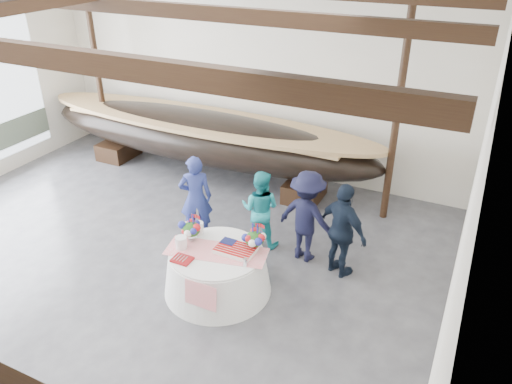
% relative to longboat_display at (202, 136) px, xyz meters
% --- Properties ---
extents(floor, '(10.00, 12.00, 0.01)m').
position_rel_longboat_display_xyz_m(floor, '(0.70, -4.99, -1.00)').
color(floor, '#3D3D42').
rests_on(floor, ground).
extents(wall_back, '(10.00, 0.02, 4.50)m').
position_rel_longboat_display_xyz_m(wall_back, '(0.70, 1.01, 1.25)').
color(wall_back, silver).
rests_on(wall_back, ground).
extents(wall_right, '(0.02, 12.00, 4.50)m').
position_rel_longboat_display_xyz_m(wall_right, '(5.70, -4.99, 1.25)').
color(wall_right, silver).
rests_on(wall_right, ground).
extents(pavilion_structure, '(9.80, 11.76, 4.50)m').
position_rel_longboat_display_xyz_m(pavilion_structure, '(0.70, -4.14, 3.01)').
color(pavilion_structure, black).
rests_on(pavilion_structure, ground).
extents(longboat_display, '(8.32, 1.66, 1.56)m').
position_rel_longboat_display_xyz_m(longboat_display, '(0.00, 0.00, 0.00)').
color(longboat_display, black).
rests_on(longboat_display, ground).
extents(banquet_table, '(1.71, 1.71, 0.73)m').
position_rel_longboat_display_xyz_m(banquet_table, '(2.34, -3.44, -0.63)').
color(banquet_table, silver).
rests_on(banquet_table, ground).
extents(tabletop_items, '(1.66, 0.99, 0.40)m').
position_rel_longboat_display_xyz_m(tabletop_items, '(2.32, -3.29, -0.11)').
color(tabletop_items, red).
rests_on(tabletop_items, banquet_table).
extents(guest_woman_blue, '(0.71, 0.65, 1.63)m').
position_rel_longboat_display_xyz_m(guest_woman_blue, '(1.21, -2.23, -0.18)').
color(guest_woman_blue, navy).
rests_on(guest_woman_blue, ground).
extents(guest_woman_teal, '(0.77, 0.63, 1.46)m').
position_rel_longboat_display_xyz_m(guest_woman_teal, '(2.38, -1.95, -0.27)').
color(guest_woman_teal, teal).
rests_on(guest_woman_teal, ground).
extents(guest_man_left, '(1.16, 0.80, 1.66)m').
position_rel_longboat_display_xyz_m(guest_man_left, '(3.28, -2.00, -0.17)').
color(guest_man_left, black).
rests_on(guest_man_left, ground).
extents(guest_man_right, '(1.05, 0.80, 1.66)m').
position_rel_longboat_display_xyz_m(guest_man_right, '(3.96, -2.17, -0.16)').
color(guest_man_right, black).
rests_on(guest_man_right, ground).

